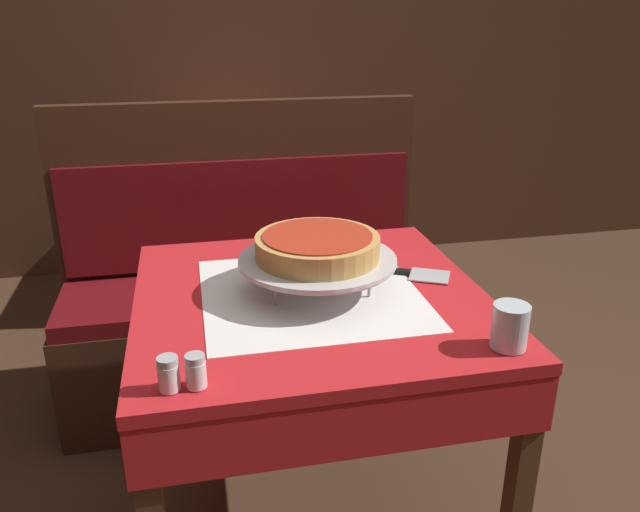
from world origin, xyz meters
TOP-DOWN VIEW (x-y plane):
  - dining_table_front at (0.00, 0.00)m, footprint 0.87×0.87m
  - dining_table_rear at (-0.07, 1.79)m, footprint 0.72×0.72m
  - booth_bench at (-0.10, 0.77)m, footprint 1.37×0.46m
  - back_wall_panel at (0.00, 2.24)m, footprint 6.00×0.04m
  - pizza_pan_stand at (0.02, 0.01)m, footprint 0.40×0.40m
  - deep_dish_pizza at (0.02, 0.01)m, footprint 0.31×0.31m
  - pizza_server at (0.26, 0.07)m, footprint 0.27×0.18m
  - water_glass_near at (0.36, -0.35)m, footprint 0.08×0.08m
  - salt_shaker at (-0.34, -0.37)m, footprint 0.04×0.04m
  - pepper_shaker at (-0.29, -0.37)m, footprint 0.04×0.04m
  - condiment_caddy at (-0.12, 1.83)m, footprint 0.14×0.14m

SIDE VIEW (x-z plane):
  - booth_bench at x=-0.10m, z-range -0.23..0.91m
  - dining_table_rear at x=-0.07m, z-range 0.26..1.04m
  - dining_table_front at x=0.00m, z-range 0.29..1.07m
  - pizza_server at x=0.26m, z-range 0.78..0.79m
  - condiment_caddy at x=-0.12m, z-range 0.74..0.88m
  - pepper_shaker at x=-0.29m, z-range 0.78..0.85m
  - salt_shaker at x=-0.34m, z-range 0.78..0.85m
  - water_glass_near at x=0.36m, z-range 0.78..0.88m
  - pizza_pan_stand at x=0.02m, z-range 0.82..0.90m
  - deep_dish_pizza at x=0.02m, z-range 0.87..0.93m
  - back_wall_panel at x=0.00m, z-range 0.00..2.40m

